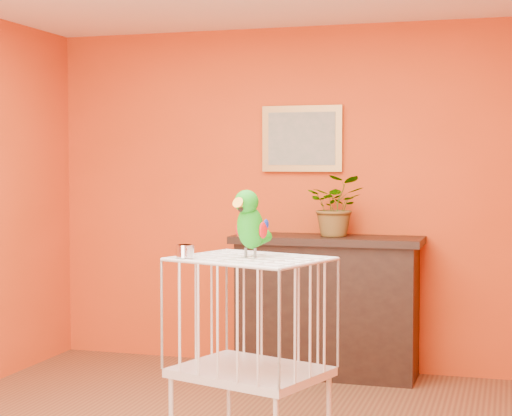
% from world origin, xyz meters
% --- Properties ---
extents(room_shell, '(4.50, 4.50, 4.50)m').
position_xyz_m(room_shell, '(0.00, 0.00, 1.58)').
color(room_shell, '#D04213').
rests_on(room_shell, ground).
extents(console_cabinet, '(1.39, 0.50, 1.03)m').
position_xyz_m(console_cabinet, '(0.24, 2.01, 0.52)').
color(console_cabinet, black).
rests_on(console_cabinet, ground).
extents(potted_plant, '(0.45, 0.49, 0.35)m').
position_xyz_m(potted_plant, '(0.31, 2.07, 1.20)').
color(potted_plant, '#26722D').
rests_on(potted_plant, console_cabinet).
extents(framed_picture, '(0.62, 0.04, 0.50)m').
position_xyz_m(framed_picture, '(0.00, 2.22, 1.75)').
color(framed_picture, '#B0823F').
rests_on(framed_picture, room_shell).
extents(birdcage, '(0.84, 0.73, 1.09)m').
position_xyz_m(birdcage, '(0.28, -0.03, 0.57)').
color(birdcage, silver).
rests_on(birdcage, ground).
extents(feed_cup, '(0.09, 0.09, 0.06)m').
position_xyz_m(feed_cup, '(-0.03, -0.14, 1.12)').
color(feed_cup, silver).
rests_on(feed_cup, birdcage).
extents(parrot, '(0.18, 0.31, 0.35)m').
position_xyz_m(parrot, '(0.27, 0.01, 1.26)').
color(parrot, '#59544C').
rests_on(parrot, birdcage).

